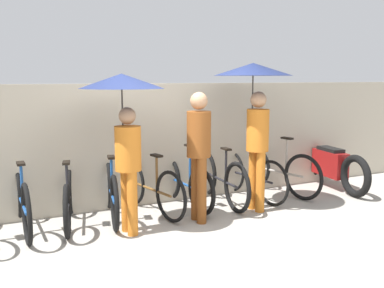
# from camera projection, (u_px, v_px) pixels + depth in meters

# --- Properties ---
(ground_plane) EXTENTS (30.00, 30.00, 0.00)m
(ground_plane) POSITION_uv_depth(u_px,v_px,m) (194.00, 247.00, 4.90)
(ground_plane) COLOR #9E998E
(back_wall) EXTENTS (13.64, 0.12, 1.84)m
(back_wall) POSITION_uv_depth(u_px,v_px,m) (139.00, 145.00, 6.41)
(back_wall) COLOR #B2A893
(back_wall) RESTS_ON ground
(parked_bicycle_1) EXTENTS (0.44, 1.82, 1.06)m
(parked_bicycle_1) POSITION_uv_depth(u_px,v_px,m) (22.00, 201.00, 5.40)
(parked_bicycle_1) COLOR black
(parked_bicycle_1) RESTS_ON ground
(parked_bicycle_2) EXTENTS (0.53, 1.61, 0.98)m
(parked_bicycle_2) POSITION_uv_depth(u_px,v_px,m) (69.00, 199.00, 5.61)
(parked_bicycle_2) COLOR black
(parked_bicycle_2) RESTS_ON ground
(parked_bicycle_3) EXTENTS (0.50, 1.72, 1.04)m
(parked_bicycle_3) POSITION_uv_depth(u_px,v_px,m) (111.00, 192.00, 5.86)
(parked_bicycle_3) COLOR black
(parked_bicycle_3) RESTS_ON ground
(parked_bicycle_4) EXTENTS (0.52, 1.72, 1.07)m
(parked_bicycle_4) POSITION_uv_depth(u_px,v_px,m) (150.00, 187.00, 6.11)
(parked_bicycle_4) COLOR black
(parked_bicycle_4) RESTS_ON ground
(parked_bicycle_5) EXTENTS (0.44, 1.66, 1.09)m
(parked_bicycle_5) POSITION_uv_depth(u_px,v_px,m) (184.00, 183.00, 6.42)
(parked_bicycle_5) COLOR black
(parked_bicycle_5) RESTS_ON ground
(parked_bicycle_6) EXTENTS (0.44, 1.81, 1.08)m
(parked_bicycle_6) POSITION_uv_depth(u_px,v_px,m) (220.00, 178.00, 6.59)
(parked_bicycle_6) COLOR black
(parked_bicycle_6) RESTS_ON ground
(parked_bicycle_7) EXTENTS (0.44, 1.70, 1.03)m
(parked_bicycle_7) POSITION_uv_depth(u_px,v_px,m) (250.00, 175.00, 6.86)
(parked_bicycle_7) COLOR black
(parked_bicycle_7) RESTS_ON ground
(parked_bicycle_8) EXTENTS (0.55, 1.77, 1.07)m
(parked_bicycle_8) POSITION_uv_depth(u_px,v_px,m) (277.00, 170.00, 7.15)
(parked_bicycle_8) COLOR black
(parked_bicycle_8) RESTS_ON ground
(pedestrian_leading) EXTENTS (1.04, 1.04, 1.97)m
(pedestrian_leading) POSITION_uv_depth(u_px,v_px,m) (124.00, 107.00, 5.19)
(pedestrian_leading) COLOR #C66B1E
(pedestrian_leading) RESTS_ON ground
(pedestrian_center) EXTENTS (0.32, 0.32, 1.74)m
(pedestrian_center) POSITION_uv_depth(u_px,v_px,m) (199.00, 146.00, 5.64)
(pedestrian_center) COLOR brown
(pedestrian_center) RESTS_ON ground
(pedestrian_trailing) EXTENTS (1.13, 1.13, 2.13)m
(pedestrian_trailing) POSITION_uv_depth(u_px,v_px,m) (254.00, 92.00, 6.09)
(pedestrian_trailing) COLOR #C66B1E
(pedestrian_trailing) RESTS_ON ground
(motorcycle) EXTENTS (0.59, 2.06, 0.92)m
(motorcycle) POSITION_uv_depth(u_px,v_px,m) (330.00, 165.00, 7.53)
(motorcycle) COLOR black
(motorcycle) RESTS_ON ground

